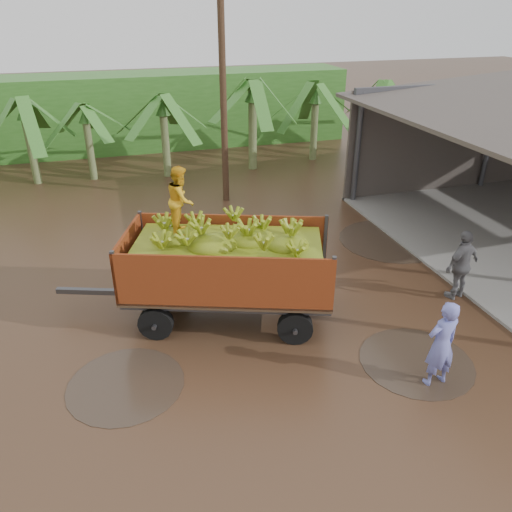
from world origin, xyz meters
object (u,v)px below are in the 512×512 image
at_px(man_grey, 462,265).
at_px(utility_pole, 223,90).
at_px(banana_trailer, 228,264).
at_px(man_blue, 441,344).

distance_m(man_grey, utility_pole, 9.86).
bearing_deg(utility_pole, banana_trailer, -103.05).
distance_m(banana_trailer, man_blue, 4.82).
bearing_deg(utility_pole, man_grey, -64.86).
bearing_deg(man_blue, utility_pole, -86.69).
height_order(banana_trailer, man_blue, banana_trailer).
xyz_separation_m(man_blue, utility_pole, (-1.55, 11.11, 3.07)).
xyz_separation_m(banana_trailer, man_grey, (5.75, -0.83, -0.48)).
bearing_deg(man_blue, banana_trailer, -50.76).
bearing_deg(man_grey, utility_pole, -79.38).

